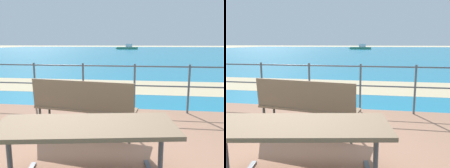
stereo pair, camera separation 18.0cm
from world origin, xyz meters
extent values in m
plane|color=beige|center=(0.00, 0.00, 0.00)|extent=(240.00, 240.00, 0.00)
cube|color=#996B51|center=(0.00, 0.00, 0.03)|extent=(6.40, 5.20, 0.06)
cube|color=teal|center=(0.00, 40.00, 0.01)|extent=(90.00, 90.00, 0.01)
cube|color=tan|center=(0.00, 5.69, 0.01)|extent=(54.01, 2.89, 0.01)
cube|color=#7A6047|center=(0.24, -0.70, 0.83)|extent=(1.78, 0.95, 0.04)
cube|color=#7A6047|center=(0.14, -0.12, 0.52)|extent=(1.71, 0.54, 0.04)
cylinder|color=#4C5156|center=(-0.48, -0.82, 0.45)|extent=(0.06, 0.06, 0.77)
cylinder|color=#4C5156|center=(0.95, -0.57, 0.45)|extent=(0.06, 0.06, 0.77)
cube|color=#7A6047|center=(-0.18, 0.96, 0.52)|extent=(1.78, 0.66, 0.04)
cube|color=#7A6047|center=(-0.21, 0.79, 0.78)|extent=(1.72, 0.32, 0.48)
cylinder|color=#2D3833|center=(0.62, 0.99, 0.29)|extent=(0.04, 0.04, 0.46)
cylinder|color=#2D3833|center=(0.58, 0.69, 0.29)|extent=(0.04, 0.04, 0.46)
cylinder|color=#2D3833|center=(-0.94, 1.23, 0.29)|extent=(0.04, 0.04, 0.46)
cylinder|color=#2D3833|center=(-0.98, 0.94, 0.29)|extent=(0.04, 0.04, 0.46)
cylinder|color=#4C5156|center=(-1.77, 2.41, 0.60)|extent=(0.04, 0.04, 1.09)
cylinder|color=#4C5156|center=(-0.59, 2.41, 0.60)|extent=(0.04, 0.04, 1.09)
cylinder|color=#4C5156|center=(0.59, 2.41, 0.60)|extent=(0.04, 0.04, 1.09)
cylinder|color=#4C5156|center=(1.77, 2.41, 0.60)|extent=(0.04, 0.04, 1.09)
cylinder|color=#4C5156|center=(0.00, 2.41, 1.09)|extent=(5.90, 0.03, 0.03)
cylinder|color=#4C5156|center=(0.00, 2.41, 0.66)|extent=(5.90, 0.03, 0.03)
cube|color=#338466|center=(-2.89, 52.89, 0.28)|extent=(4.94, 1.18, 0.53)
cube|color=silver|center=(-2.52, 52.90, 0.93)|extent=(1.61, 0.64, 0.77)
cone|color=#338466|center=(-5.59, 52.77, 0.28)|extent=(0.52, 0.50, 0.48)
camera|label=1|loc=(0.76, -2.71, 1.61)|focal=37.08mm
camera|label=2|loc=(0.94, -2.68, 1.61)|focal=37.08mm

